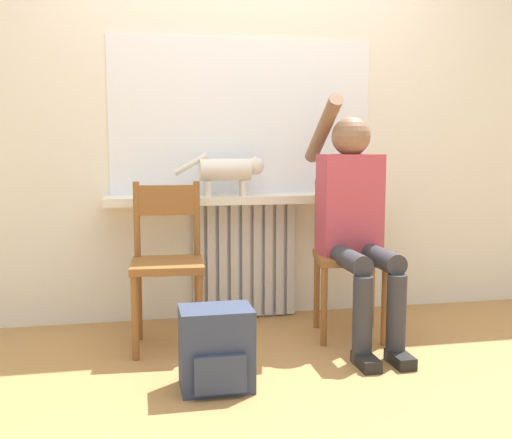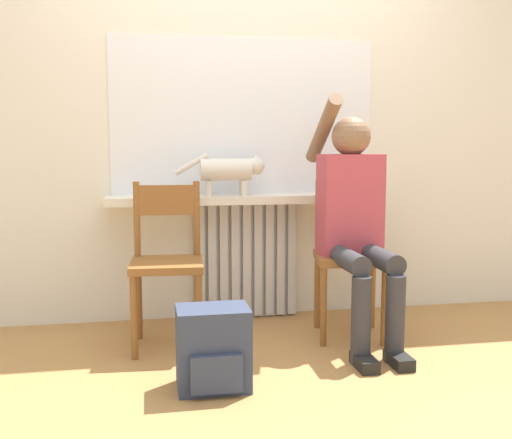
{
  "view_description": "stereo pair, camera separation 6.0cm",
  "coord_description": "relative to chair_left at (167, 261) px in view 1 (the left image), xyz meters",
  "views": [
    {
      "loc": [
        -0.68,
        -2.51,
        1.09
      ],
      "look_at": [
        0.0,
        0.8,
        0.67
      ],
      "focal_mm": 42.0,
      "sensor_mm": 36.0,
      "label": 1
    },
    {
      "loc": [
        -0.62,
        -2.52,
        1.09
      ],
      "look_at": [
        0.0,
        0.8,
        0.67
      ],
      "focal_mm": 42.0,
      "sensor_mm": 36.0,
      "label": 2
    }
  ],
  "objects": [
    {
      "name": "person",
      "position": [
        1.02,
        -0.11,
        0.24
      ],
      "size": [
        0.36,
        1.0,
        1.37
      ],
      "color": "#333338",
      "rests_on": "ground_plane"
    },
    {
      "name": "wall_with_window",
      "position": [
        0.51,
        0.54,
        0.88
      ],
      "size": [
        7.0,
        0.06,
        2.7
      ],
      "color": "white",
      "rests_on": "ground_plane"
    },
    {
      "name": "backpack",
      "position": [
        0.18,
        -0.63,
        -0.29
      ],
      "size": [
        0.32,
        0.26,
        0.37
      ],
      "color": "#333D56",
      "rests_on": "ground_plane"
    },
    {
      "name": "windowsill",
      "position": [
        0.51,
        0.39,
        0.29
      ],
      "size": [
        1.71,
        0.24,
        0.05
      ],
      "color": "white",
      "rests_on": "radiator"
    },
    {
      "name": "chair_right",
      "position": [
        1.03,
        -0.0,
        0.0
      ],
      "size": [
        0.44,
        0.44,
        0.89
      ],
      "rotation": [
        0.0,
        0.0,
        -0.18
      ],
      "color": "brown",
      "rests_on": "ground_plane"
    },
    {
      "name": "window_glass",
      "position": [
        0.51,
        0.51,
        0.79
      ],
      "size": [
        1.64,
        0.01,
        0.95
      ],
      "color": "white",
      "rests_on": "windowsill"
    },
    {
      "name": "ground_plane",
      "position": [
        0.51,
        -0.69,
        -0.47
      ],
      "size": [
        12.0,
        12.0,
        0.0
      ],
      "primitive_type": "plane",
      "color": "#B27F47"
    },
    {
      "name": "cat",
      "position": [
        0.4,
        0.35,
        0.47
      ],
      "size": [
        0.54,
        0.13,
        0.26
      ],
      "color": "silver",
      "rests_on": "windowsill"
    },
    {
      "name": "radiator",
      "position": [
        0.51,
        0.46,
        -0.1
      ],
      "size": [
        0.65,
        0.08,
        0.74
      ],
      "color": "silver",
      "rests_on": "ground_plane"
    },
    {
      "name": "chair_left",
      "position": [
        0.0,
        0.0,
        0.0
      ],
      "size": [
        0.4,
        0.4,
        0.89
      ],
      "rotation": [
        0.0,
        0.0,
        -0.07
      ],
      "color": "brown",
      "rests_on": "ground_plane"
    }
  ]
}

